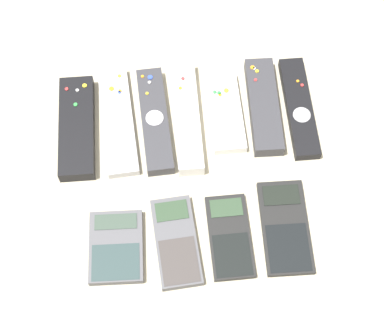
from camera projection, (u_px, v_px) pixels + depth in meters
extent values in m
plane|color=#B2A88E|center=(194.00, 184.00, 1.07)|extent=(3.00, 3.00, 0.00)
cube|color=black|center=(77.00, 128.00, 1.11)|extent=(0.06, 0.20, 0.03)
cylinder|color=red|center=(67.00, 89.00, 1.13)|extent=(0.01, 0.01, 0.00)
cylinder|color=silver|center=(77.00, 90.00, 1.13)|extent=(0.01, 0.01, 0.00)
cylinder|color=green|center=(76.00, 105.00, 1.11)|extent=(0.01, 0.01, 0.00)
cylinder|color=yellow|center=(85.00, 86.00, 1.13)|extent=(0.01, 0.01, 0.00)
cube|color=#B7B7BC|center=(118.00, 121.00, 1.12)|extent=(0.06, 0.21, 0.02)
cylinder|color=#99999E|center=(118.00, 125.00, 1.10)|extent=(0.02, 0.02, 0.00)
cylinder|color=yellow|center=(119.00, 76.00, 1.15)|extent=(0.01, 0.01, 0.00)
cylinder|color=orange|center=(120.00, 91.00, 1.14)|extent=(0.01, 0.01, 0.00)
cylinder|color=orange|center=(111.00, 89.00, 1.14)|extent=(0.01, 0.01, 0.00)
cylinder|color=blue|center=(119.00, 92.00, 1.13)|extent=(0.01, 0.01, 0.00)
cube|color=#333338|center=(155.00, 120.00, 1.11)|extent=(0.05, 0.21, 0.02)
cylinder|color=silver|center=(155.00, 118.00, 1.10)|extent=(0.03, 0.03, 0.00)
cylinder|color=silver|center=(149.00, 82.00, 1.14)|extent=(0.01, 0.01, 0.00)
cylinder|color=orange|center=(142.00, 76.00, 1.14)|extent=(0.01, 0.01, 0.00)
cylinder|color=blue|center=(150.00, 77.00, 1.14)|extent=(0.01, 0.01, 0.00)
cylinder|color=yellow|center=(147.00, 93.00, 1.13)|extent=(0.01, 0.01, 0.00)
cube|color=white|center=(189.00, 116.00, 1.12)|extent=(0.05, 0.22, 0.03)
cylinder|color=silver|center=(189.00, 116.00, 1.10)|extent=(0.02, 0.02, 0.00)
cylinder|color=silver|center=(193.00, 89.00, 1.12)|extent=(0.01, 0.01, 0.00)
cylinder|color=red|center=(184.00, 78.00, 1.13)|extent=(0.01, 0.01, 0.00)
cylinder|color=orange|center=(180.00, 88.00, 1.13)|extent=(0.01, 0.01, 0.00)
cylinder|color=silver|center=(187.00, 93.00, 1.12)|extent=(0.01, 0.01, 0.00)
cube|color=white|center=(225.00, 113.00, 1.13)|extent=(0.06, 0.16, 0.02)
cylinder|color=#99999E|center=(225.00, 107.00, 1.12)|extent=(0.03, 0.03, 0.00)
cylinder|color=green|center=(219.00, 93.00, 1.13)|extent=(0.01, 0.01, 0.00)
cylinder|color=yellow|center=(226.00, 90.00, 1.13)|extent=(0.01, 0.01, 0.00)
cylinder|color=orange|center=(220.00, 95.00, 1.13)|extent=(0.01, 0.01, 0.00)
cylinder|color=green|center=(215.00, 92.00, 1.13)|extent=(0.01, 0.01, 0.00)
cube|color=#333338|center=(264.00, 106.00, 1.13)|extent=(0.06, 0.19, 0.03)
cylinder|color=yellow|center=(257.00, 71.00, 1.14)|extent=(0.01, 0.01, 0.00)
cylinder|color=orange|center=(252.00, 67.00, 1.15)|extent=(0.01, 0.01, 0.00)
cylinder|color=silver|center=(254.00, 69.00, 1.15)|extent=(0.01, 0.01, 0.00)
cylinder|color=red|center=(255.00, 80.00, 1.14)|extent=(0.01, 0.01, 0.00)
cube|color=black|center=(299.00, 108.00, 1.13)|extent=(0.05, 0.20, 0.02)
cylinder|color=#99999E|center=(302.00, 115.00, 1.11)|extent=(0.03, 0.03, 0.00)
cylinder|color=orange|center=(298.00, 81.00, 1.14)|extent=(0.01, 0.01, 0.00)
cylinder|color=red|center=(302.00, 85.00, 1.14)|extent=(0.01, 0.01, 0.00)
cube|color=#4C4C51|center=(116.00, 247.00, 1.01)|extent=(0.09, 0.12, 0.01)
cube|color=#38473D|center=(116.00, 222.00, 1.03)|extent=(0.07, 0.03, 0.00)
cube|color=#2A3B3C|center=(116.00, 262.00, 1.00)|extent=(0.08, 0.06, 0.00)
cube|color=#4C4C51|center=(176.00, 242.00, 1.02)|extent=(0.07, 0.15, 0.01)
cube|color=#2D422D|center=(172.00, 211.00, 1.03)|extent=(0.05, 0.04, 0.00)
cube|color=#3C3635|center=(179.00, 261.00, 1.00)|extent=(0.06, 0.08, 0.00)
cube|color=black|center=(230.00, 237.00, 1.02)|extent=(0.07, 0.14, 0.01)
cube|color=#2D422D|center=(226.00, 208.00, 1.04)|extent=(0.05, 0.03, 0.00)
cube|color=black|center=(232.00, 255.00, 1.01)|extent=(0.06, 0.07, 0.00)
cube|color=black|center=(285.00, 227.00, 1.03)|extent=(0.08, 0.16, 0.01)
cube|color=black|center=(281.00, 195.00, 1.05)|extent=(0.06, 0.04, 0.00)
cube|color=black|center=(288.00, 248.00, 1.01)|extent=(0.07, 0.08, 0.00)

